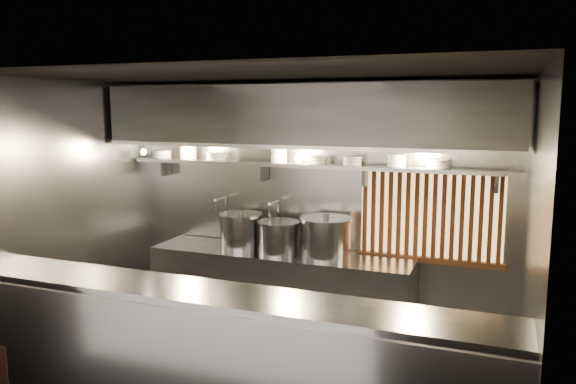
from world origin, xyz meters
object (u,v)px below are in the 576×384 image
Objects in this scene: heat_lamp at (142,147)px; stock_pot_right at (326,237)px; stock_pot_mid at (241,230)px; stock_pot_left at (278,237)px; pendant_bulb at (299,158)px.

heat_lamp is 2.35m from stock_pot_right.
heat_lamp is 1.49m from stock_pot_mid.
stock_pot_mid reaches higher than stock_pot_left.
stock_pot_right is (0.34, -0.06, -0.84)m from pendant_bulb.
stock_pot_left is (-0.20, -0.11, -0.88)m from pendant_bulb.
heat_lamp is at bearing -169.00° from pendant_bulb.
pendant_bulb is (1.80, 0.35, -0.11)m from heat_lamp.
pendant_bulb is at bearing 29.53° from stock_pot_left.
pendant_bulb reaches higher than stock_pot_left.
pendant_bulb is 0.91m from stock_pot_left.
pendant_bulb is at bearing 170.17° from stock_pot_right.
stock_pot_mid is at bearing -178.29° from pendant_bulb.
stock_pot_right reaches higher than stock_pot_left.
stock_pot_mid is 1.05m from stock_pot_right.
stock_pot_mid is (-0.51, 0.09, 0.02)m from stock_pot_left.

